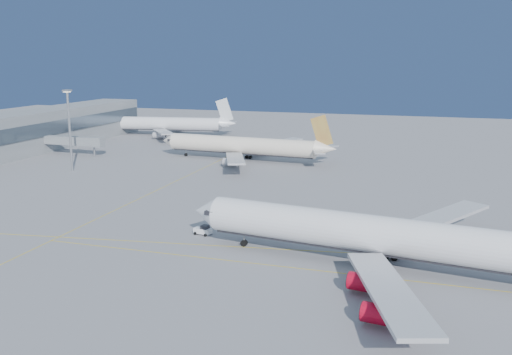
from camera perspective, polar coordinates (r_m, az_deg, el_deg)
name	(u,v)px	position (r m, az deg, el deg)	size (l,w,h in m)	color
ground	(268,238)	(113.05, 1.21, -6.11)	(500.00, 500.00, 0.00)	slate
terminal	(48,128)	(239.08, -20.07, 4.66)	(18.40, 110.00, 15.00)	gray
jet_bridge	(77,141)	(216.16, -17.49, 3.50)	(23.60, 3.60, 6.90)	gray
taxiway_lines	(211,223)	(123.39, -4.55, -4.57)	(118.86, 140.00, 0.02)	gold
airliner_virgin	(389,237)	(98.30, 13.15, -5.83)	(75.12, 66.92, 18.56)	white
airliner_etihad	(245,146)	(195.39, -1.11, 3.19)	(64.76, 59.63, 16.89)	silver
airliner_third	(167,124)	(261.85, -8.90, 5.33)	(64.24, 58.69, 17.25)	white
pushback_tug	(203,230)	(115.62, -5.30, -5.26)	(3.81, 2.71, 1.99)	white
light_mast	(69,123)	(185.69, -18.17, 5.16)	(2.18, 2.18, 25.19)	gray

